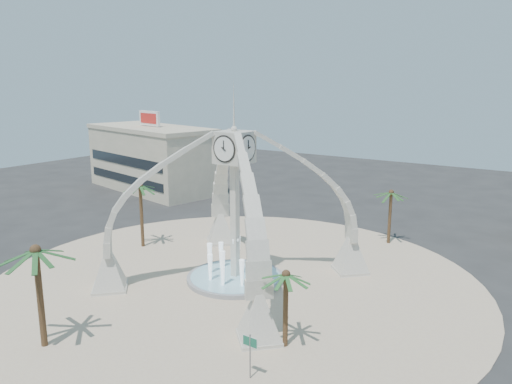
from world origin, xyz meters
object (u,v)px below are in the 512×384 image
Objects in this scene: palm_south at (35,252)px; palm_east at (286,275)px; clock_tower at (235,204)px; street_sign at (250,347)px; palm_west at (140,186)px; fountain at (235,277)px; palm_north at (391,193)px.

palm_east is at bearing 34.01° from palm_south.
street_sign is at bearing -50.30° from clock_tower.
palm_east is at bearing -21.73° from palm_west.
clock_tower is 12.92m from palm_west.
fountain is 14.19m from street_sign.
clock_tower reaches higher than palm_east.
clock_tower is 2.24× the size of fountain.
palm_north is (7.10, 16.54, -1.26)m from clock_tower.
palm_south is (-3.53, -15.11, -0.33)m from clock_tower.
clock_tower is 3.34× the size of palm_east.
palm_east is at bearing 93.85° from street_sign.
palm_west reaches higher than palm_east.
palm_east is 0.76× the size of palm_south.
clock_tower reaches higher than fountain.
clock_tower is at bearing -8.14° from palm_west.
street_sign is (0.19, -4.07, -2.77)m from palm_east.
street_sign is (21.78, -12.67, -4.22)m from palm_west.
palm_south is (-3.53, -15.11, 5.88)m from fountain.
clock_tower reaches higher than palm_south.
street_sign is at bearing -50.30° from fountain.
palm_north is 2.22× the size of street_sign.
palm_south is (-12.35, -8.33, 1.49)m from palm_east.
palm_west is 25.55m from street_sign.
palm_south reaches higher than palm_north.
palm_west is (-12.78, 1.83, 5.84)m from fountain.
palm_south is at bearing -61.37° from palm_west.
palm_west is at bearing 118.63° from palm_south.
palm_north is at bearing 36.50° from palm_west.
palm_east is at bearing -37.57° from fountain.
palm_west is at bearing 171.86° from clock_tower.
clock_tower is 15.52m from palm_south.
street_sign is (12.54, 4.26, -4.25)m from palm_south.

